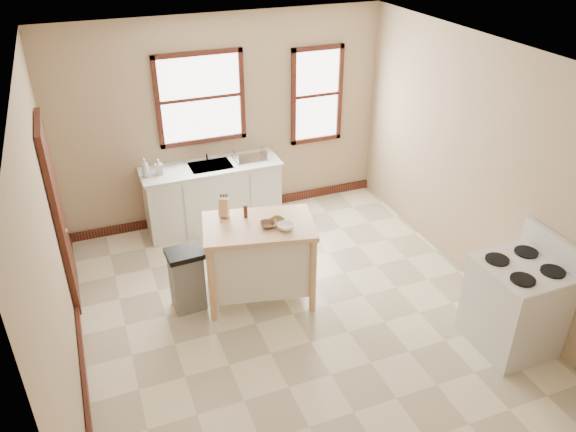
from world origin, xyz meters
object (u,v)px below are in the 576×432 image
object	(u,v)px
dish_rack	(250,155)
knife_block	(224,208)
soap_bottle_b	(159,167)
kitchen_island	(260,262)
soap_bottle_a	(145,168)
gas_stove	(517,295)
bowl_a	(268,225)
bowl_b	(277,220)
bowl_c	(286,227)
trash_bin	(187,279)
pepper_grinder	(246,211)

from	to	relation	value
dish_rack	knife_block	size ratio (longest dim) A/B	2.15
soap_bottle_b	kitchen_island	world-z (taller)	soap_bottle_b
soap_bottle_a	kitchen_island	distance (m)	2.04
soap_bottle_a	gas_stove	world-z (taller)	gas_stove
bowl_a	bowl_b	distance (m)	0.14
bowl_a	bowl_c	xyz separation A→B (m)	(0.15, -0.12, 0.01)
bowl_b	soap_bottle_a	bearing A→B (deg)	122.45
bowl_a	bowl_c	size ratio (longest dim) A/B	0.99
soap_bottle_b	kitchen_island	xyz separation A→B (m)	(0.74, -1.75, -0.54)
soap_bottle_a	soap_bottle_b	xyz separation A→B (m)	(0.17, 0.02, -0.02)
soap_bottle_b	knife_block	size ratio (longest dim) A/B	1.02
soap_bottle_a	dish_rack	xyz separation A→B (m)	(1.40, 0.04, -0.07)
trash_bin	gas_stove	bearing A→B (deg)	-34.67
bowl_b	bowl_c	xyz separation A→B (m)	(0.03, -0.17, 0.01)
bowl_a	kitchen_island	bearing A→B (deg)	133.88
trash_bin	kitchen_island	bearing A→B (deg)	-12.27
trash_bin	bowl_b	bearing A→B (deg)	-12.08
pepper_grinder	trash_bin	size ratio (longest dim) A/B	0.20
soap_bottle_b	bowl_c	bearing A→B (deg)	-57.90
soap_bottle_a	gas_stove	xyz separation A→B (m)	(3.04, -3.39, -0.43)
knife_block	trash_bin	world-z (taller)	knife_block
soap_bottle_a	knife_block	bearing A→B (deg)	-76.34
bowl_c	gas_stove	size ratio (longest dim) A/B	0.15
soap_bottle_b	gas_stove	size ratio (longest dim) A/B	0.17
bowl_b	bowl_c	bearing A→B (deg)	-80.35
pepper_grinder	bowl_a	distance (m)	0.32
pepper_grinder	bowl_b	distance (m)	0.37
dish_rack	gas_stove	world-z (taller)	gas_stove
knife_block	gas_stove	size ratio (longest dim) A/B	0.16
kitchen_island	gas_stove	distance (m)	2.69
soap_bottle_a	gas_stove	size ratio (longest dim) A/B	0.20
pepper_grinder	bowl_a	world-z (taller)	pepper_grinder
bowl_c	gas_stove	distance (m)	2.41
dish_rack	knife_block	world-z (taller)	knife_block
soap_bottle_b	knife_block	world-z (taller)	knife_block
soap_bottle_a	soap_bottle_b	world-z (taller)	soap_bottle_a
kitchen_island	pepper_grinder	distance (m)	0.60
kitchen_island	knife_block	world-z (taller)	knife_block
soap_bottle_a	trash_bin	size ratio (longest dim) A/B	0.33
soap_bottle_a	bowl_b	world-z (taller)	soap_bottle_a
soap_bottle_a	dish_rack	distance (m)	1.40
dish_rack	trash_bin	xyz separation A→B (m)	(-1.28, -1.65, -0.60)
knife_block	gas_stove	xyz separation A→B (m)	(2.41, -1.96, -0.46)
knife_block	pepper_grinder	bearing A→B (deg)	1.67
dish_rack	kitchen_island	xyz separation A→B (m)	(-0.48, -1.77, -0.49)
bowl_a	bowl_c	bearing A→B (deg)	-37.28
dish_rack	gas_stove	size ratio (longest dim) A/B	0.35
soap_bottle_b	bowl_b	size ratio (longest dim) A/B	1.38
knife_block	bowl_c	xyz separation A→B (m)	(0.52, -0.51, -0.07)
soap_bottle_a	bowl_b	size ratio (longest dim) A/B	1.67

